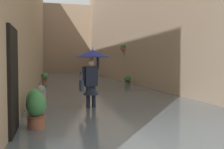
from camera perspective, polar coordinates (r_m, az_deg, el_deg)
ground_plane at (r=18.13m, az=-6.63°, el=-2.12°), size 71.99×71.99×0.00m
flood_water at (r=18.12m, az=-6.63°, el=-1.89°), size 6.69×34.79×0.15m
building_facade_left at (r=19.25m, az=5.04°, el=13.32°), size 2.04×32.79×10.14m
building_facade_far at (r=33.42m, az=-9.96°, el=7.58°), size 9.49×1.80×8.76m
person_wading at (r=7.80m, az=-4.54°, el=1.70°), size 1.01×1.01×1.98m
potted_plant_far_right at (r=18.74m, az=-14.78°, el=-0.61°), size 0.53×0.53×0.78m
potted_plant_mid_right at (r=6.97m, az=-16.79°, el=-6.20°), size 0.44×0.44×0.85m
potted_plant_near_left at (r=15.98m, az=3.47°, el=-1.47°), size 0.44×0.44×0.67m
potted_plant_near_right at (r=5.61m, az=-16.55°, el=-7.98°), size 0.41×0.41×0.92m
mooring_bollard at (r=8.04m, az=-15.53°, el=-5.31°), size 0.30×0.30×0.84m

